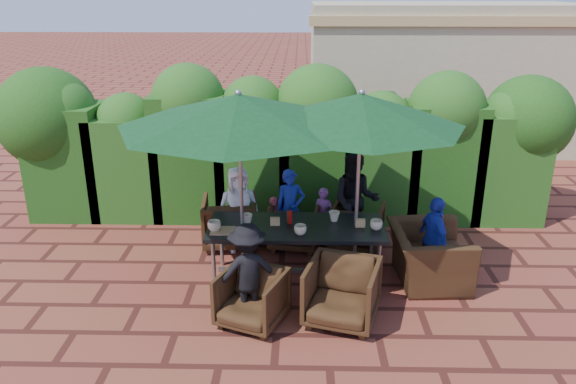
{
  "coord_description": "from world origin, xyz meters",
  "views": [
    {
      "loc": [
        0.24,
        -6.3,
        3.59
      ],
      "look_at": [
        0.09,
        0.4,
        1.11
      ],
      "focal_mm": 35.0,
      "sensor_mm": 36.0,
      "label": 1
    }
  ],
  "objects_px": {
    "dining_table": "(296,231)",
    "umbrella_left": "(239,111)",
    "chair_far_mid": "(295,224)",
    "chair_near_right": "(342,290)",
    "umbrella_right": "(361,110)",
    "chair_near_left": "(252,296)",
    "chair_far_left": "(230,219)",
    "chair_far_right": "(357,224)",
    "chair_end_right": "(429,247)"
  },
  "relations": [
    {
      "from": "dining_table",
      "to": "umbrella_left",
      "type": "bearing_deg",
      "value": -177.1
    },
    {
      "from": "chair_far_mid",
      "to": "chair_near_right",
      "type": "xyz_separation_m",
      "value": [
        0.55,
        -1.93,
        0.04
      ]
    },
    {
      "from": "dining_table",
      "to": "umbrella_right",
      "type": "distance_m",
      "value": 1.71
    },
    {
      "from": "chair_far_mid",
      "to": "chair_near_left",
      "type": "relative_size",
      "value": 1.01
    },
    {
      "from": "dining_table",
      "to": "umbrella_left",
      "type": "distance_m",
      "value": 1.68
    },
    {
      "from": "umbrella_left",
      "to": "chair_far_left",
      "type": "height_order",
      "value": "umbrella_left"
    },
    {
      "from": "dining_table",
      "to": "chair_far_left",
      "type": "relative_size",
      "value": 2.79
    },
    {
      "from": "chair_far_right",
      "to": "chair_end_right",
      "type": "bearing_deg",
      "value": 147.25
    },
    {
      "from": "chair_far_right",
      "to": "chair_near_left",
      "type": "bearing_deg",
      "value": 71.87
    },
    {
      "from": "chair_near_left",
      "to": "umbrella_left",
      "type": "bearing_deg",
      "value": 123.01
    },
    {
      "from": "chair_far_mid",
      "to": "chair_far_right",
      "type": "height_order",
      "value": "chair_far_right"
    },
    {
      "from": "chair_far_left",
      "to": "chair_near_right",
      "type": "distance_m",
      "value": 2.46
    },
    {
      "from": "dining_table",
      "to": "chair_near_right",
      "type": "distance_m",
      "value": 1.12
    },
    {
      "from": "chair_far_mid",
      "to": "chair_end_right",
      "type": "bearing_deg",
      "value": 158.89
    },
    {
      "from": "dining_table",
      "to": "chair_near_right",
      "type": "xyz_separation_m",
      "value": [
        0.52,
        -0.96,
        -0.28
      ]
    },
    {
      "from": "dining_table",
      "to": "chair_near_right",
      "type": "bearing_deg",
      "value": -61.5
    },
    {
      "from": "umbrella_left",
      "to": "chair_near_left",
      "type": "distance_m",
      "value": 2.12
    },
    {
      "from": "umbrella_left",
      "to": "umbrella_right",
      "type": "bearing_deg",
      "value": 2.83
    },
    {
      "from": "chair_far_left",
      "to": "chair_far_mid",
      "type": "height_order",
      "value": "chair_far_left"
    },
    {
      "from": "dining_table",
      "to": "umbrella_right",
      "type": "height_order",
      "value": "umbrella_right"
    },
    {
      "from": "dining_table",
      "to": "chair_far_left",
      "type": "bearing_deg",
      "value": 133.87
    },
    {
      "from": "umbrella_left",
      "to": "chair_near_left",
      "type": "xyz_separation_m",
      "value": [
        0.19,
        -0.99,
        -1.87
      ]
    },
    {
      "from": "chair_far_left",
      "to": "chair_far_right",
      "type": "bearing_deg",
      "value": 173.1
    },
    {
      "from": "umbrella_left",
      "to": "chair_end_right",
      "type": "relative_size",
      "value": 2.69
    },
    {
      "from": "umbrella_right",
      "to": "chair_end_right",
      "type": "height_order",
      "value": "umbrella_right"
    },
    {
      "from": "chair_far_right",
      "to": "chair_near_left",
      "type": "distance_m",
      "value": 2.39
    },
    {
      "from": "chair_far_right",
      "to": "dining_table",
      "type": "bearing_deg",
      "value": 63.96
    },
    {
      "from": "umbrella_left",
      "to": "umbrella_right",
      "type": "distance_m",
      "value": 1.43
    },
    {
      "from": "chair_far_left",
      "to": "dining_table",
      "type": "bearing_deg",
      "value": 128.79
    },
    {
      "from": "chair_near_right",
      "to": "umbrella_right",
      "type": "bearing_deg",
      "value": 93.17
    },
    {
      "from": "chair_far_mid",
      "to": "chair_end_right",
      "type": "height_order",
      "value": "chair_end_right"
    },
    {
      "from": "chair_far_mid",
      "to": "chair_end_right",
      "type": "relative_size",
      "value": 0.65
    },
    {
      "from": "chair_far_right",
      "to": "chair_near_left",
      "type": "xyz_separation_m",
      "value": [
        -1.35,
        -1.97,
        -0.01
      ]
    },
    {
      "from": "chair_far_left",
      "to": "umbrella_left",
      "type": "bearing_deg",
      "value": 100.58
    },
    {
      "from": "chair_end_right",
      "to": "dining_table",
      "type": "bearing_deg",
      "value": 87.35
    },
    {
      "from": "umbrella_left",
      "to": "chair_far_right",
      "type": "distance_m",
      "value": 2.61
    },
    {
      "from": "dining_table",
      "to": "chair_far_mid",
      "type": "xyz_separation_m",
      "value": [
        -0.03,
        0.97,
        -0.32
      ]
    },
    {
      "from": "chair_far_mid",
      "to": "chair_near_left",
      "type": "xyz_separation_m",
      "value": [
        -0.46,
        -1.99,
        -0.0
      ]
    },
    {
      "from": "chair_near_right",
      "to": "chair_far_right",
      "type": "bearing_deg",
      "value": 95.84
    },
    {
      "from": "chair_far_mid",
      "to": "chair_far_right",
      "type": "bearing_deg",
      "value": -172.95
    },
    {
      "from": "chair_end_right",
      "to": "umbrella_left",
      "type": "bearing_deg",
      "value": 88.17
    },
    {
      "from": "umbrella_left",
      "to": "chair_near_right",
      "type": "height_order",
      "value": "umbrella_left"
    },
    {
      "from": "umbrella_right",
      "to": "chair_near_right",
      "type": "bearing_deg",
      "value": -102.97
    },
    {
      "from": "chair_near_left",
      "to": "chair_end_right",
      "type": "xyz_separation_m",
      "value": [
        2.17,
        1.02,
        0.12
      ]
    },
    {
      "from": "chair_end_right",
      "to": "chair_far_left",
      "type": "bearing_deg",
      "value": 66.57
    },
    {
      "from": "chair_near_left",
      "to": "chair_far_right",
      "type": "bearing_deg",
      "value": 77.65
    },
    {
      "from": "dining_table",
      "to": "chair_far_right",
      "type": "bearing_deg",
      "value": 47.62
    },
    {
      "from": "chair_far_left",
      "to": "chair_near_right",
      "type": "bearing_deg",
      "value": 122.06
    },
    {
      "from": "umbrella_right",
      "to": "chair_end_right",
      "type": "bearing_deg",
      "value": -2.18
    },
    {
      "from": "chair_far_left",
      "to": "chair_far_mid",
      "type": "relative_size",
      "value": 1.13
    }
  ]
}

